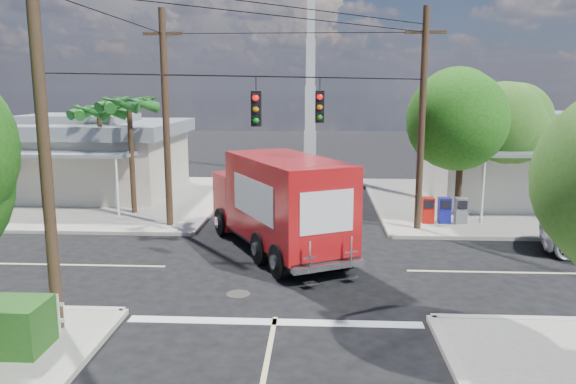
{
  "coord_description": "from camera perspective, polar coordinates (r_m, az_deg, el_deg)",
  "views": [
    {
      "loc": [
        1.08,
        -17.67,
        5.86
      ],
      "look_at": [
        0.0,
        2.0,
        2.2
      ],
      "focal_mm": 35.0,
      "sensor_mm": 36.0,
      "label": 1
    }
  ],
  "objects": [
    {
      "name": "ground",
      "position": [
        18.65,
        -0.34,
        -7.79
      ],
      "size": [
        120.0,
        120.0,
        0.0
      ],
      "primitive_type": "plane",
      "color": "black",
      "rests_on": "ground"
    },
    {
      "name": "sidewalk_ne",
      "position": [
        30.74,
        21.67,
        -1.09
      ],
      "size": [
        14.12,
        14.12,
        0.14
      ],
      "color": "gray",
      "rests_on": "ground"
    },
    {
      "name": "sidewalk_nw",
      "position": [
        31.49,
        -19.24,
        -0.67
      ],
      "size": [
        14.12,
        14.12,
        0.14
      ],
      "color": "gray",
      "rests_on": "ground"
    },
    {
      "name": "road_markings",
      "position": [
        17.26,
        -0.64,
        -9.31
      ],
      "size": [
        32.0,
        32.0,
        0.01
      ],
      "color": "beige",
      "rests_on": "ground"
    },
    {
      "name": "building_ne",
      "position": [
        31.96,
        24.09,
        3.25
      ],
      "size": [
        11.8,
        10.2,
        4.5
      ],
      "color": "silver",
      "rests_on": "sidewalk_ne"
    },
    {
      "name": "building_nw",
      "position": [
        33.05,
        -20.23,
        3.55
      ],
      "size": [
        10.8,
        10.2,
        4.3
      ],
      "color": "beige",
      "rests_on": "sidewalk_nw"
    },
    {
      "name": "radio_tower",
      "position": [
        37.68,
        2.29,
        10.18
      ],
      "size": [
        0.8,
        0.8,
        17.0
      ],
      "color": "silver",
      "rests_on": "ground"
    },
    {
      "name": "tree_ne_front",
      "position": [
        25.21,
        17.36,
        7.56
      ],
      "size": [
        4.21,
        4.14,
        6.66
      ],
      "color": "#422D1C",
      "rests_on": "sidewalk_ne"
    },
    {
      "name": "tree_ne_back",
      "position": [
        28.08,
        21.39,
        6.39
      ],
      "size": [
        3.77,
        3.66,
        5.82
      ],
      "color": "#422D1C",
      "rests_on": "sidewalk_ne"
    },
    {
      "name": "palm_nw_front",
      "position": [
        26.61,
        -15.85,
        8.37
      ],
      "size": [
        3.01,
        3.08,
        5.59
      ],
      "color": "#422D1C",
      "rests_on": "sidewalk_nw"
    },
    {
      "name": "palm_nw_back",
      "position": [
        28.72,
        -18.65,
        7.61
      ],
      "size": [
        3.01,
        3.08,
        5.19
      ],
      "color": "#422D1C",
      "rests_on": "sidewalk_nw"
    },
    {
      "name": "utility_poles",
      "position": [
        19.5,
        -4.75,
        7.0
      ],
      "size": [
        12.0,
        10.68,
        9.0
      ],
      "color": "#473321",
      "rests_on": "ground"
    },
    {
      "name": "vending_boxes",
      "position": [
        25.02,
        15.59,
        -1.79
      ],
      "size": [
        1.9,
        0.5,
        1.1
      ],
      "color": "red",
      "rests_on": "sidewalk_ne"
    },
    {
      "name": "delivery_truck",
      "position": [
        20.14,
        -0.99,
        -1.16
      ],
      "size": [
        5.84,
        8.28,
        3.51
      ],
      "color": "black",
      "rests_on": "ground"
    }
  ]
}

